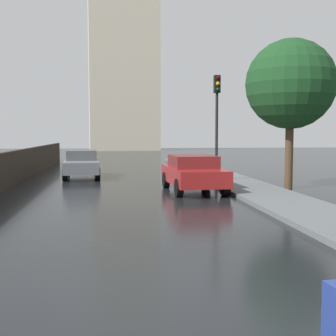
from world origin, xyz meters
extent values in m
plane|color=black|center=(0.00, 0.00, 0.00)|extent=(120.00, 120.00, 0.00)
cube|color=slate|center=(-1.63, 16.92, 0.58)|extent=(1.84, 4.29, 0.56)
cube|color=#494D50|center=(-1.64, 17.21, 1.10)|extent=(1.52, 1.95, 0.48)
cylinder|color=black|center=(-0.81, 15.57, 0.30)|extent=(0.25, 0.62, 0.61)
cylinder|color=black|center=(-2.30, 15.49, 0.30)|extent=(0.25, 0.62, 0.61)
cylinder|color=black|center=(-0.95, 18.34, 0.30)|extent=(0.25, 0.62, 0.61)
cylinder|color=black|center=(-2.44, 18.27, 0.30)|extent=(0.25, 0.62, 0.61)
cube|color=maroon|center=(2.87, 11.09, 0.61)|extent=(1.97, 4.03, 0.59)
cube|color=maroon|center=(2.86, 11.21, 1.13)|extent=(1.66, 2.06, 0.45)
cylinder|color=black|center=(1.99, 12.35, 0.32)|extent=(0.25, 0.64, 0.63)
cylinder|color=black|center=(3.63, 12.43, 0.32)|extent=(0.25, 0.64, 0.63)
cylinder|color=black|center=(2.11, 9.75, 0.32)|extent=(0.25, 0.64, 0.63)
cylinder|color=black|center=(3.75, 9.83, 0.32)|extent=(0.25, 0.64, 0.63)
cylinder|color=black|center=(4.39, 13.82, 2.03)|extent=(0.12, 0.12, 3.78)
cube|color=black|center=(4.39, 13.82, 4.30)|extent=(0.26, 0.26, 0.75)
sphere|color=#360503|center=(4.39, 13.65, 4.55)|extent=(0.17, 0.17, 0.17)
sphere|color=orange|center=(4.39, 13.65, 4.30)|extent=(0.17, 0.17, 0.17)
sphere|color=black|center=(4.39, 13.65, 4.05)|extent=(0.17, 0.17, 0.17)
cylinder|color=#4C3823|center=(6.72, 11.45, 1.43)|extent=(0.31, 0.31, 2.86)
sphere|color=#19421E|center=(6.72, 11.45, 4.07)|extent=(3.46, 3.46, 3.46)
cube|color=beige|center=(1.22, 55.51, 13.31)|extent=(9.39, 11.77, 26.61)
camera|label=1|loc=(-0.13, -5.00, 2.17)|focal=47.11mm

